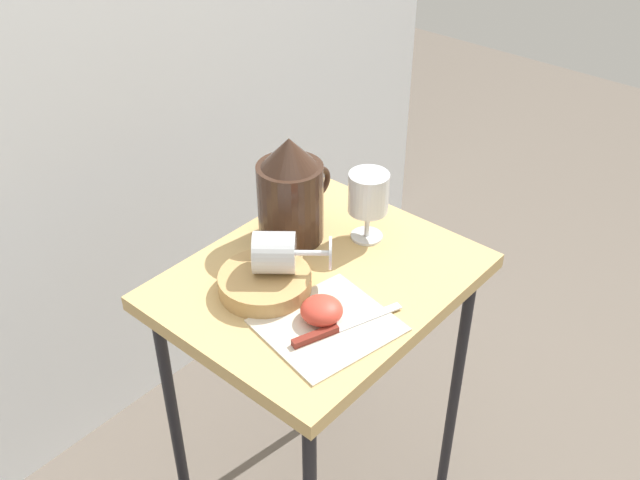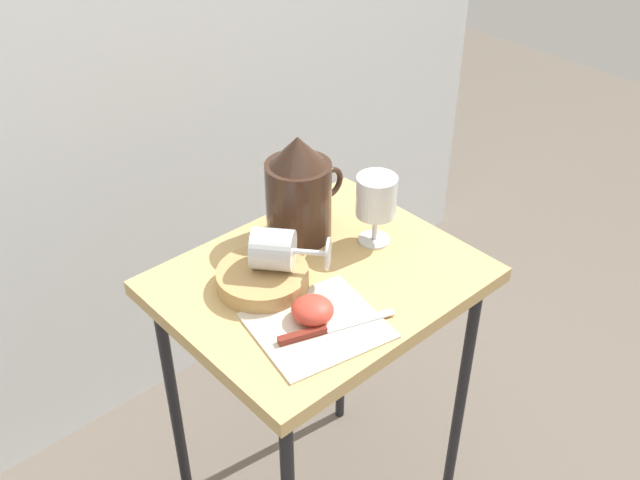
{
  "view_description": "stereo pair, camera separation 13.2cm",
  "coord_description": "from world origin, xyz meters",
  "px_view_note": "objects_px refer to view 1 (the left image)",
  "views": [
    {
      "loc": [
        -0.82,
        -0.71,
        1.57
      ],
      "look_at": [
        0.0,
        0.0,
        0.8
      ],
      "focal_mm": 41.26,
      "sensor_mm": 36.0,
      "label": 1
    },
    {
      "loc": [
        -0.73,
        -0.8,
        1.57
      ],
      "look_at": [
        0.0,
        0.0,
        0.8
      ],
      "focal_mm": 41.26,
      "sensor_mm": 36.0,
      "label": 2
    }
  ],
  "objects_px": {
    "apple_half_left": "(322,310)",
    "knife": "(332,330)",
    "table": "(320,306)",
    "basket_tray": "(265,283)",
    "wine_glass_upright": "(368,196)",
    "wine_glass_tipped_near": "(277,253)",
    "pitcher": "(291,199)"
  },
  "relations": [
    {
      "from": "apple_half_left",
      "to": "knife",
      "type": "relative_size",
      "value": 0.36
    },
    {
      "from": "table",
      "to": "basket_tray",
      "type": "distance_m",
      "value": 0.14
    },
    {
      "from": "table",
      "to": "wine_glass_upright",
      "type": "height_order",
      "value": "wine_glass_upright"
    },
    {
      "from": "knife",
      "to": "wine_glass_tipped_near",
      "type": "bearing_deg",
      "value": 77.04
    },
    {
      "from": "pitcher",
      "to": "knife",
      "type": "bearing_deg",
      "value": -124.16
    },
    {
      "from": "wine_glass_tipped_near",
      "to": "apple_half_left",
      "type": "relative_size",
      "value": 2.05
    },
    {
      "from": "knife",
      "to": "table",
      "type": "bearing_deg",
      "value": 47.97
    },
    {
      "from": "basket_tray",
      "to": "wine_glass_upright",
      "type": "relative_size",
      "value": 1.16
    },
    {
      "from": "table",
      "to": "apple_half_left",
      "type": "bearing_deg",
      "value": -137.74
    },
    {
      "from": "pitcher",
      "to": "wine_glass_upright",
      "type": "distance_m",
      "value": 0.15
    },
    {
      "from": "basket_tray",
      "to": "apple_half_left",
      "type": "relative_size",
      "value": 2.29
    },
    {
      "from": "wine_glass_tipped_near",
      "to": "knife",
      "type": "xyz_separation_m",
      "value": [
        -0.04,
        -0.16,
        -0.06
      ]
    },
    {
      "from": "wine_glass_upright",
      "to": "wine_glass_tipped_near",
      "type": "bearing_deg",
      "value": 173.01
    },
    {
      "from": "basket_tray",
      "to": "knife",
      "type": "relative_size",
      "value": 0.82
    },
    {
      "from": "basket_tray",
      "to": "pitcher",
      "type": "xyz_separation_m",
      "value": [
        0.16,
        0.08,
        0.07
      ]
    },
    {
      "from": "wine_glass_upright",
      "to": "wine_glass_tipped_near",
      "type": "relative_size",
      "value": 0.96
    },
    {
      "from": "table",
      "to": "wine_glass_tipped_near",
      "type": "xyz_separation_m",
      "value": [
        -0.07,
        0.04,
        0.15
      ]
    },
    {
      "from": "table",
      "to": "knife",
      "type": "distance_m",
      "value": 0.18
    },
    {
      "from": "wine_glass_upright",
      "to": "knife",
      "type": "distance_m",
      "value": 0.31
    },
    {
      "from": "wine_glass_upright",
      "to": "table",
      "type": "bearing_deg",
      "value": -176.09
    },
    {
      "from": "pitcher",
      "to": "wine_glass_upright",
      "type": "xyz_separation_m",
      "value": [
        0.1,
        -0.12,
        0.01
      ]
    },
    {
      "from": "table",
      "to": "basket_tray",
      "type": "xyz_separation_m",
      "value": [
        -0.1,
        0.05,
        0.09
      ]
    },
    {
      "from": "basket_tray",
      "to": "table",
      "type": "bearing_deg",
      "value": -24.73
    },
    {
      "from": "wine_glass_upright",
      "to": "knife",
      "type": "relative_size",
      "value": 0.71
    },
    {
      "from": "basket_tray",
      "to": "wine_glass_tipped_near",
      "type": "relative_size",
      "value": 1.12
    },
    {
      "from": "pitcher",
      "to": "basket_tray",
      "type": "bearing_deg",
      "value": -152.98
    },
    {
      "from": "knife",
      "to": "wine_glass_upright",
      "type": "bearing_deg",
      "value": 26.53
    },
    {
      "from": "table",
      "to": "apple_half_left",
      "type": "relative_size",
      "value": 9.85
    },
    {
      "from": "table",
      "to": "wine_glass_upright",
      "type": "bearing_deg",
      "value": 3.91
    },
    {
      "from": "pitcher",
      "to": "wine_glass_tipped_near",
      "type": "height_order",
      "value": "pitcher"
    },
    {
      "from": "basket_tray",
      "to": "wine_glass_upright",
      "type": "bearing_deg",
      "value": -7.87
    },
    {
      "from": "wine_glass_upright",
      "to": "apple_half_left",
      "type": "distance_m",
      "value": 0.28
    }
  ]
}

